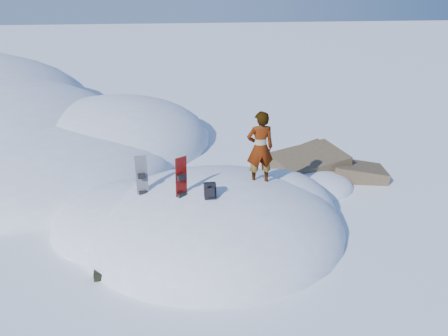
{
  "coord_description": "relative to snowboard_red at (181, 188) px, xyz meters",
  "views": [
    {
      "loc": [
        -0.93,
        -10.07,
        6.29
      ],
      "look_at": [
        0.28,
        0.3,
        1.74
      ],
      "focal_mm": 35.0,
      "sensor_mm": 36.0,
      "label": 1
    }
  ],
  "objects": [
    {
      "name": "snowboard_dark",
      "position": [
        -0.97,
        0.55,
        -0.16
      ],
      "size": [
        0.32,
        0.31,
        1.58
      ],
      "rotation": [
        0.0,
        0.0,
        0.08
      ],
      "color": "black",
      "rests_on": "snow_mound"
    },
    {
      "name": "person",
      "position": [
        2.05,
        0.7,
        0.68
      ],
      "size": [
        0.74,
        0.51,
        1.95
      ],
      "primitive_type": "imported",
      "rotation": [
        0.0,
        0.0,
        3.2
      ],
      "color": "slate",
      "rests_on": "snow_mound"
    },
    {
      "name": "gear_pile",
      "position": [
        -1.73,
        -1.04,
        -1.51
      ],
      "size": [
        0.8,
        0.61,
        0.21
      ],
      "rotation": [
        0.0,
        0.0,
        0.1
      ],
      "color": "black",
      "rests_on": "ground"
    },
    {
      "name": "rock_outcrop",
      "position": [
        4.57,
        3.52,
        -1.6
      ],
      "size": [
        4.68,
        4.41,
        1.68
      ],
      "color": "brown",
      "rests_on": "ground"
    },
    {
      "name": "backpack",
      "position": [
        0.68,
        -0.24,
        -0.0
      ],
      "size": [
        0.29,
        0.33,
        0.47
      ],
      "rotation": [
        0.0,
        0.0,
        0.03
      ],
      "color": "black",
      "rests_on": "snow_mound"
    },
    {
      "name": "snowboard_red",
      "position": [
        0.0,
        0.0,
        0.0
      ],
      "size": [
        0.31,
        0.29,
        1.65
      ],
      "rotation": [
        0.0,
        0.0,
        0.56
      ],
      "color": "#BB0E0A",
      "rests_on": "snow_mound"
    },
    {
      "name": "snow_mound",
      "position": [
        0.68,
        0.75,
        -1.62
      ],
      "size": [
        8.0,
        6.0,
        3.0
      ],
      "color": "white",
      "rests_on": "ground"
    },
    {
      "name": "ground",
      "position": [
        0.85,
        0.51,
        -1.62
      ],
      "size": [
        120.0,
        120.0,
        0.0
      ],
      "primitive_type": "plane",
      "color": "white",
      "rests_on": "ground"
    }
  ]
}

